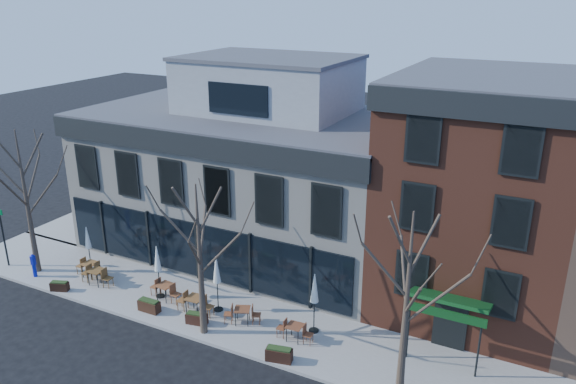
% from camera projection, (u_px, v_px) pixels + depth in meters
% --- Properties ---
extents(ground, '(120.00, 120.00, 0.00)m').
position_uv_depth(ground, '(200.00, 282.00, 29.83)').
color(ground, black).
rests_on(ground, ground).
extents(sidewalk_front, '(33.50, 4.70, 0.15)m').
position_uv_depth(sidewalk_front, '(230.00, 316.00, 26.61)').
color(sidewalk_front, gray).
rests_on(sidewalk_front, ground).
extents(sidewalk_side, '(4.50, 12.00, 0.15)m').
position_uv_depth(sidewalk_side, '(119.00, 209.00, 39.64)').
color(sidewalk_side, gray).
rests_on(sidewalk_side, ground).
extents(corner_building, '(18.39, 10.39, 11.10)m').
position_uv_depth(corner_building, '(248.00, 172.00, 32.44)').
color(corner_building, beige).
rests_on(corner_building, ground).
extents(red_brick_building, '(8.20, 11.78, 11.18)m').
position_uv_depth(red_brick_building, '(482.00, 192.00, 26.52)').
color(red_brick_building, brown).
rests_on(red_brick_building, ground).
extents(tree_corner, '(3.93, 3.98, 7.92)m').
position_uv_depth(tree_corner, '(27.00, 201.00, 29.34)').
color(tree_corner, '#382B21').
rests_on(tree_corner, sidewalk_front).
extents(tree_mid, '(3.50, 3.55, 7.04)m').
position_uv_depth(tree_mid, '(200.00, 259.00, 23.98)').
color(tree_mid, '#382B21').
rests_on(tree_mid, sidewalk_front).
extents(tree_right, '(3.72, 3.77, 7.48)m').
position_uv_depth(tree_right, '(407.00, 305.00, 20.05)').
color(tree_right, '#382B21').
rests_on(tree_right, sidewalk_front).
extents(sign_pole, '(0.50, 0.10, 3.40)m').
position_uv_depth(sign_pole, '(3.00, 234.00, 30.69)').
color(sign_pole, black).
rests_on(sign_pole, sidewalk_front).
extents(call_box, '(0.26, 0.26, 1.33)m').
position_uv_depth(call_box, '(34.00, 265.00, 29.87)').
color(call_box, '#0C15A1').
rests_on(call_box, sidewalk_front).
extents(cafe_set_0, '(1.83, 0.74, 0.97)m').
position_uv_depth(cafe_set_0, '(91.00, 268.00, 29.96)').
color(cafe_set_0, brown).
rests_on(cafe_set_0, sidewalk_front).
extents(cafe_set_1, '(1.91, 0.79, 1.00)m').
position_uv_depth(cafe_set_1, '(97.00, 275.00, 29.16)').
color(cafe_set_1, brown).
rests_on(cafe_set_1, sidewalk_front).
extents(cafe_set_2, '(1.89, 0.82, 0.98)m').
position_uv_depth(cafe_set_2, '(166.00, 290.00, 27.73)').
color(cafe_set_2, brown).
rests_on(cafe_set_2, sidewalk_front).
extents(cafe_set_3, '(1.95, 0.81, 1.02)m').
position_uv_depth(cafe_set_3, '(195.00, 303.00, 26.54)').
color(cafe_set_3, brown).
rests_on(cafe_set_3, sidewalk_front).
extents(cafe_set_4, '(1.76, 1.11, 0.92)m').
position_uv_depth(cafe_set_4, '(242.00, 314.00, 25.74)').
color(cafe_set_4, brown).
rests_on(cafe_set_4, sidewalk_front).
extents(cafe_set_5, '(1.72, 0.71, 0.90)m').
position_uv_depth(cafe_set_5, '(295.00, 331.00, 24.49)').
color(cafe_set_5, brown).
rests_on(cafe_set_5, sidewalk_front).
extents(umbrella_0, '(0.41, 0.41, 2.58)m').
position_uv_depth(umbrella_0, '(88.00, 240.00, 30.12)').
color(umbrella_0, black).
rests_on(umbrella_0, sidewalk_front).
extents(umbrella_2, '(0.44, 0.44, 2.77)m').
position_uv_depth(umbrella_2, '(157.00, 261.00, 27.47)').
color(umbrella_2, black).
rests_on(umbrella_2, sidewalk_front).
extents(umbrella_3, '(0.46, 0.46, 2.85)m').
position_uv_depth(umbrella_3, '(217.00, 273.00, 26.27)').
color(umbrella_3, black).
rests_on(umbrella_3, sidewalk_front).
extents(umbrella_4, '(0.46, 0.46, 2.88)m').
position_uv_depth(umbrella_4, '(314.00, 291.00, 24.59)').
color(umbrella_4, black).
rests_on(umbrella_4, sidewalk_front).
extents(planter_0, '(0.97, 0.66, 0.51)m').
position_uv_depth(planter_0, '(60.00, 286.00, 28.62)').
color(planter_0, black).
rests_on(planter_0, sidewalk_front).
extents(planter_1, '(1.09, 0.45, 0.61)m').
position_uv_depth(planter_1, '(149.00, 306.00, 26.75)').
color(planter_1, black).
rests_on(planter_1, sidewalk_front).
extents(planter_2, '(1.05, 0.58, 0.56)m').
position_uv_depth(planter_2, '(197.00, 318.00, 25.76)').
color(planter_2, black).
rests_on(planter_2, sidewalk_front).
extents(planter_3, '(1.17, 0.66, 0.62)m').
position_uv_depth(planter_3, '(279.00, 354.00, 23.17)').
color(planter_3, black).
rests_on(planter_3, sidewalk_front).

